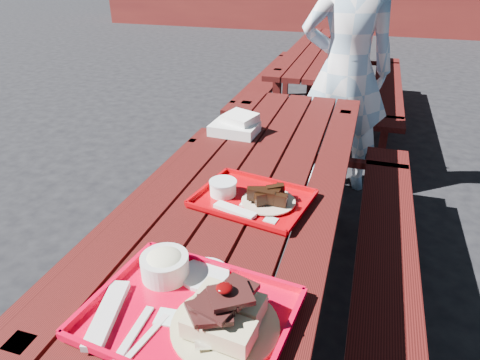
{
  "coord_description": "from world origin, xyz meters",
  "views": [
    {
      "loc": [
        0.41,
        -1.49,
        1.57
      ],
      "look_at": [
        0.0,
        -0.15,
        0.82
      ],
      "focal_mm": 32.0,
      "sensor_mm": 36.0,
      "label": 1
    }
  ],
  "objects": [
    {
      "name": "picnic_table_far",
      "position": [
        -0.0,
        2.8,
        0.56
      ],
      "size": [
        1.41,
        2.4,
        0.75
      ],
      "color": "#450E0D",
      "rests_on": "ground"
    },
    {
      "name": "picnic_table_near",
      "position": [
        -0.0,
        0.0,
        0.56
      ],
      "size": [
        1.41,
        2.4,
        0.75
      ],
      "color": "#450E0D",
      "rests_on": "ground"
    },
    {
      "name": "ground",
      "position": [
        0.0,
        0.0,
        0.0
      ],
      "size": [
        60.0,
        60.0,
        0.0
      ],
      "primitive_type": "plane",
      "color": "black",
      "rests_on": "ground"
    },
    {
      "name": "white_cloth",
      "position": [
        -0.21,
        0.46,
        0.79
      ],
      "size": [
        0.24,
        0.21,
        0.09
      ],
      "color": "white",
      "rests_on": "picnic_table_near"
    },
    {
      "name": "person",
      "position": [
        0.25,
        1.48,
        0.86
      ],
      "size": [
        0.69,
        0.51,
        1.71
      ],
      "primitive_type": "imported",
      "rotation": [
        0.0,
        0.0,
        3.32
      ],
      "color": "#9EC0DD",
      "rests_on": "ground"
    },
    {
      "name": "near_tray",
      "position": [
        0.06,
        -0.75,
        0.79
      ],
      "size": [
        0.54,
        0.45,
        0.16
      ],
      "color": "red",
      "rests_on": "picnic_table_near"
    },
    {
      "name": "far_tray",
      "position": [
        0.05,
        -0.18,
        0.77
      ],
      "size": [
        0.45,
        0.38,
        0.07
      ],
      "color": "#B20108",
      "rests_on": "picnic_table_near"
    }
  ]
}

